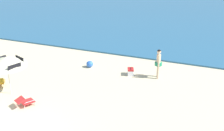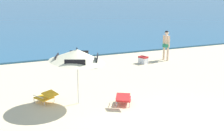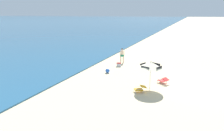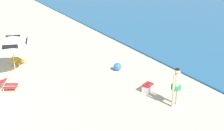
# 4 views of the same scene
# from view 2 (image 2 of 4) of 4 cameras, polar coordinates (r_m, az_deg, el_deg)

# --- Properties ---
(beach_umbrella_striped_main) EXTENTS (2.79, 2.78, 2.16)m
(beach_umbrella_striped_main) POSITION_cam_2_polar(r_m,az_deg,el_deg) (11.35, -6.38, 1.83)
(beach_umbrella_striped_main) COLOR silver
(beach_umbrella_striped_main) RESTS_ON ground
(lounge_chair_under_umbrella) EXTENTS (0.89, 1.00, 0.49)m
(lounge_chair_under_umbrella) POSITION_cam_2_polar(r_m,az_deg,el_deg) (12.00, -11.94, -5.52)
(lounge_chair_under_umbrella) COLOR gold
(lounge_chair_under_umbrella) RESTS_ON ground
(lounge_chair_beside_umbrella) EXTENTS (0.90, 1.01, 0.51)m
(lounge_chair_beside_umbrella) POSITION_cam_2_polar(r_m,az_deg,el_deg) (11.56, 2.13, -6.00)
(lounge_chair_beside_umbrella) COLOR red
(lounge_chair_beside_umbrella) RESTS_ON ground
(person_standing_near_shore) EXTENTS (0.43, 0.50, 1.74)m
(person_standing_near_shore) POSITION_cam_2_polar(r_m,az_deg,el_deg) (18.52, 9.87, 4.04)
(person_standing_near_shore) COLOR beige
(person_standing_near_shore) RESTS_ON ground
(cooler_box) EXTENTS (0.50, 0.58, 0.43)m
(cooler_box) POSITION_cam_2_polar(r_m,az_deg,el_deg) (17.73, 5.71, 1.05)
(cooler_box) COLOR white
(cooler_box) RESTS_ON ground
(beach_ball) EXTENTS (0.42, 0.42, 0.42)m
(beach_ball) POSITION_cam_2_polar(r_m,az_deg,el_deg) (16.78, -2.84, 0.35)
(beach_ball) COLOR blue
(beach_ball) RESTS_ON ground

